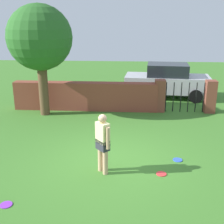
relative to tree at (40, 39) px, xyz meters
The scene contains 9 objects.
ground_plane 5.98m from the tree, 52.13° to the right, with size 40.00×40.00×0.00m, color #3D7528.
brick_wall 3.09m from the tree, 24.74° to the left, with size 6.30×0.50×1.24m, color brown.
tree is the anchor object (origin of this frame).
person 5.98m from the tree, 58.03° to the right, with size 0.40×0.43×1.62m.
fence_gate 6.47m from the tree, ahead, with size 2.58×0.44×1.40m.
car 6.69m from the tree, 30.16° to the left, with size 4.33×2.19×1.72m.
frisbee_purple 7.08m from the tree, 81.41° to the right, with size 0.27×0.27×0.02m, color purple.
frisbee_red 7.21m from the tree, 46.47° to the right, with size 0.27×0.27×0.02m, color red.
frisbee_blue 7.07m from the tree, 37.73° to the right, with size 0.27×0.27×0.02m, color blue.
Camera 1 is at (0.52, -7.53, 3.92)m, focal length 46.68 mm.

